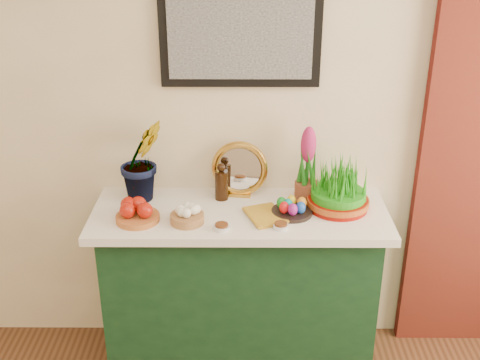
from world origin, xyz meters
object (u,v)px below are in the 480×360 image
sideboard (240,292)px  mirror (240,170)px  book (250,218)px  hyacinth_green (142,147)px  wheatgrass_sabzeh (339,188)px

sideboard → mirror: (-0.00, 0.17, 0.60)m
book → sideboard: bearing=93.4°
mirror → book: 0.30m
sideboard → book: 0.49m
sideboard → mirror: size_ratio=4.58×
hyacinth_green → wheatgrass_sabzeh: (0.93, -0.10, -0.16)m
wheatgrass_sabzeh → sideboard: bearing=-177.0°
book → hyacinth_green: bearing=135.5°
hyacinth_green → mirror: (0.47, 0.04, -0.13)m
hyacinth_green → mirror: size_ratio=1.89×
sideboard → book: size_ratio=6.40×
book → wheatgrass_sabzeh: 0.45m
mirror → book: size_ratio=1.40×
hyacinth_green → mirror: bearing=-30.4°
mirror → book: (0.05, -0.27, -0.12)m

